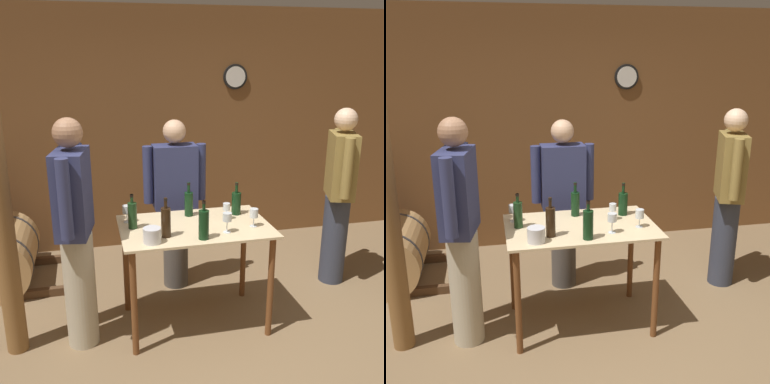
# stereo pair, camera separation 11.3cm
# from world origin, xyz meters

# --- Properties ---
(ground_plane) EXTENTS (14.00, 14.00, 0.00)m
(ground_plane) POSITION_xyz_m (0.00, 0.00, 0.00)
(ground_plane) COLOR brown
(back_wall) EXTENTS (8.40, 0.08, 2.70)m
(back_wall) POSITION_xyz_m (0.00, 2.47, 1.35)
(back_wall) COLOR brown
(back_wall) RESTS_ON ground_plane
(tasting_table) EXTENTS (1.20, 0.76, 0.88)m
(tasting_table) POSITION_xyz_m (-0.10, 0.68, 0.73)
(tasting_table) COLOR beige
(tasting_table) RESTS_ON ground_plane
(wine_bottle_far_left) EXTENTS (0.07, 0.07, 0.28)m
(wine_bottle_far_left) POSITION_xyz_m (-0.59, 0.73, 0.99)
(wine_bottle_far_left) COLOR #193819
(wine_bottle_far_left) RESTS_ON tasting_table
(wine_bottle_left) EXTENTS (0.07, 0.07, 0.31)m
(wine_bottle_left) POSITION_xyz_m (-0.36, 0.50, 1.00)
(wine_bottle_left) COLOR black
(wine_bottle_left) RESTS_ON tasting_table
(wine_bottle_center) EXTENTS (0.08, 0.08, 0.30)m
(wine_bottle_center) POSITION_xyz_m (-0.10, 0.40, 1.00)
(wine_bottle_center) COLOR black
(wine_bottle_center) RESTS_ON tasting_table
(wine_bottle_right) EXTENTS (0.07, 0.07, 0.29)m
(wine_bottle_right) POSITION_xyz_m (-0.10, 0.91, 0.99)
(wine_bottle_right) COLOR black
(wine_bottle_right) RESTS_ON tasting_table
(wine_bottle_far_right) EXTENTS (0.08, 0.08, 0.28)m
(wine_bottle_far_right) POSITION_xyz_m (0.31, 0.85, 0.98)
(wine_bottle_far_right) COLOR black
(wine_bottle_far_right) RESTS_ON tasting_table
(wine_glass_near_left) EXTENTS (0.07, 0.07, 0.14)m
(wine_glass_near_left) POSITION_xyz_m (-0.62, 0.88, 0.99)
(wine_glass_near_left) COLOR silver
(wine_glass_near_left) RESTS_ON tasting_table
(wine_glass_near_center) EXTENTS (0.07, 0.07, 0.16)m
(wine_glass_near_center) POSITION_xyz_m (0.11, 0.48, 1.00)
(wine_glass_near_center) COLOR silver
(wine_glass_near_center) RESTS_ON tasting_table
(wine_glass_near_right) EXTENTS (0.06, 0.06, 0.14)m
(wine_glass_near_right) POSITION_xyz_m (0.19, 0.75, 0.98)
(wine_glass_near_right) COLOR silver
(wine_glass_near_right) RESTS_ON tasting_table
(wine_glass_far_side) EXTENTS (0.07, 0.07, 0.15)m
(wine_glass_far_side) POSITION_xyz_m (0.35, 0.55, 0.99)
(wine_glass_far_side) COLOR silver
(wine_glass_far_side) RESTS_ON tasting_table
(ice_bucket) EXTENTS (0.13, 0.13, 0.11)m
(ice_bucket) POSITION_xyz_m (-0.48, 0.42, 0.94)
(ice_bucket) COLOR silver
(ice_bucket) RESTS_ON tasting_table
(person_host) EXTENTS (0.29, 0.58, 1.78)m
(person_host) POSITION_xyz_m (-1.02, 0.61, 0.95)
(person_host) COLOR #B7AD93
(person_host) RESTS_ON ground_plane
(person_visitor_with_scarf) EXTENTS (0.34, 0.56, 1.73)m
(person_visitor_with_scarf) POSITION_xyz_m (1.42, 1.08, 0.92)
(person_visitor_with_scarf) COLOR #333847
(person_visitor_with_scarf) RESTS_ON ground_plane
(person_visitor_bearded) EXTENTS (0.59, 0.24, 1.63)m
(person_visitor_bearded) POSITION_xyz_m (-0.12, 1.36, 0.86)
(person_visitor_bearded) COLOR #4C4742
(person_visitor_bearded) RESTS_ON ground_plane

